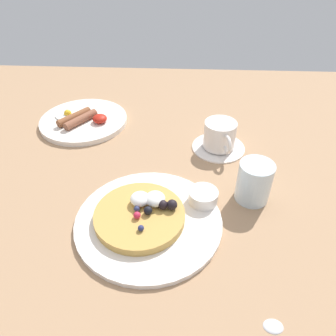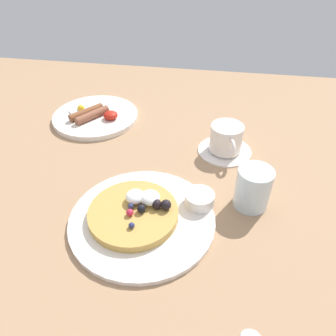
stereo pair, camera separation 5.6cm
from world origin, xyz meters
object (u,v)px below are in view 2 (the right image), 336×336
at_px(syrup_ramekin, 200,199).
at_px(water_glass, 253,188).
at_px(coffee_saucer, 225,150).
at_px(pancake_plate, 143,219).
at_px(breakfast_plate, 96,116).
at_px(coffee_cup, 226,138).

height_order(syrup_ramekin, water_glass, water_glass).
xyz_separation_m(syrup_ramekin, coffee_saucer, (0.04, 0.20, -0.02)).
bearing_deg(pancake_plate, syrup_ramekin, 27.85).
bearing_deg(coffee_saucer, breakfast_plate, 164.19).
xyz_separation_m(breakfast_plate, coffee_saucer, (0.36, -0.10, -0.00)).
bearing_deg(pancake_plate, coffee_cup, 59.71).
bearing_deg(syrup_ramekin, coffee_cup, 76.91).
height_order(coffee_cup, water_glass, water_glass).
bearing_deg(coffee_saucer, water_glass, -72.65).
bearing_deg(coffee_cup, syrup_ramekin, -103.09).
distance_m(coffee_saucer, coffee_cup, 0.04).
relative_size(coffee_saucer, water_glass, 1.52).
height_order(syrup_ramekin, breakfast_plate, syrup_ramekin).
xyz_separation_m(pancake_plate, breakfast_plate, (-0.21, 0.35, 0.00)).
bearing_deg(coffee_cup, coffee_saucer, 105.11).
bearing_deg(water_glass, coffee_cup, 107.37).
height_order(syrup_ramekin, coffee_cup, coffee_cup).
bearing_deg(syrup_ramekin, coffee_saucer, 77.15).
xyz_separation_m(coffee_cup, water_glass, (0.05, -0.17, 0.00)).
height_order(pancake_plate, breakfast_plate, breakfast_plate).
bearing_deg(coffee_saucer, pancake_plate, -120.03).
bearing_deg(water_glass, breakfast_plate, 146.47).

